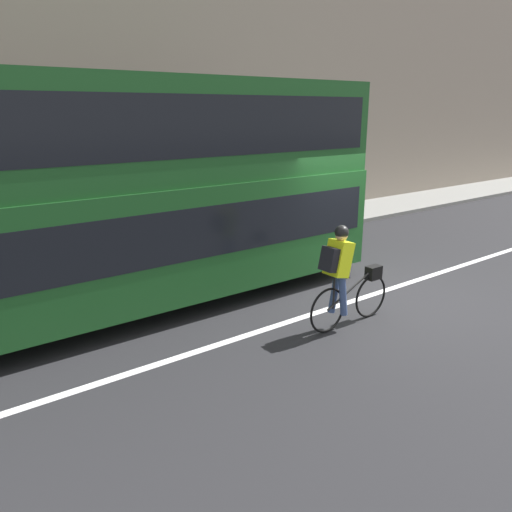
# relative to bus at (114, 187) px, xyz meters

# --- Properties ---
(ground_plane) EXTENTS (80.00, 80.00, 0.00)m
(ground_plane) POSITION_rel_bus_xyz_m (4.12, -2.25, -2.12)
(ground_plane) COLOR #232326
(road_center_line) EXTENTS (50.00, 0.14, 0.01)m
(road_center_line) POSITION_rel_bus_xyz_m (4.12, -2.15, -2.11)
(road_center_line) COLOR silver
(road_center_line) RESTS_ON ground_plane
(sidewalk_curb) EXTENTS (60.00, 2.23, 0.12)m
(sidewalk_curb) POSITION_rel_bus_xyz_m (4.12, 3.16, -2.06)
(sidewalk_curb) COLOR gray
(sidewalk_curb) RESTS_ON ground_plane
(building_facade) EXTENTS (60.00, 0.30, 7.91)m
(building_facade) POSITION_rel_bus_xyz_m (4.12, 4.43, 1.84)
(building_facade) COLOR gray
(building_facade) RESTS_ON ground_plane
(bus) EXTENTS (9.26, 2.53, 3.81)m
(bus) POSITION_rel_bus_xyz_m (0.00, 0.00, 0.00)
(bus) COLOR black
(bus) RESTS_ON ground_plane
(cyclist_on_bike) EXTENTS (1.72, 0.32, 1.67)m
(cyclist_on_bike) POSITION_rel_bus_xyz_m (2.46, -2.79, -1.22)
(cyclist_on_bike) COLOR black
(cyclist_on_bike) RESTS_ON ground_plane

